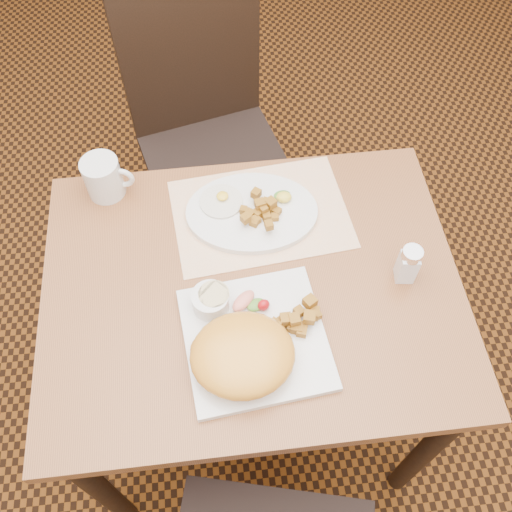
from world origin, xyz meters
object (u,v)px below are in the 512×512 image
object	(u,v)px
plate_square	(255,339)
plate_oval	(252,212)
coffee_mug	(104,178)
table	(252,308)
chair_far	(207,127)
salt_shaker	(408,264)

from	to	relation	value
plate_square	plate_oval	xyz separation A→B (m)	(0.03, 0.32, 0.00)
coffee_mug	table	bearing A→B (deg)	-43.41
table	chair_far	bearing A→B (deg)	95.36
table	plate_oval	bearing A→B (deg)	83.85
chair_far	plate_square	size ratio (longest dim) A/B	3.46
chair_far	plate_square	xyz separation A→B (m)	(0.06, -0.83, 0.22)
table	coffee_mug	xyz separation A→B (m)	(-0.31, 0.30, 0.16)
table	plate_oval	xyz separation A→B (m)	(0.02, 0.19, 0.12)
plate_square	plate_oval	distance (m)	0.32
table	coffee_mug	size ratio (longest dim) A/B	7.62
table	salt_shaker	distance (m)	0.37
plate_oval	salt_shaker	world-z (taller)	salt_shaker
table	plate_square	bearing A→B (deg)	-93.59
table	coffee_mug	distance (m)	0.46
chair_far	plate_oval	world-z (taller)	chair_far
table	chair_far	distance (m)	0.71
chair_far	salt_shaker	bearing A→B (deg)	104.93
table	chair_far	xyz separation A→B (m)	(-0.07, 0.70, -0.10)
salt_shaker	chair_far	bearing A→B (deg)	118.74
coffee_mug	plate_oval	bearing A→B (deg)	-18.37
table	plate_square	distance (m)	0.18
plate_oval	coffee_mug	xyz separation A→B (m)	(-0.33, 0.11, 0.04)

